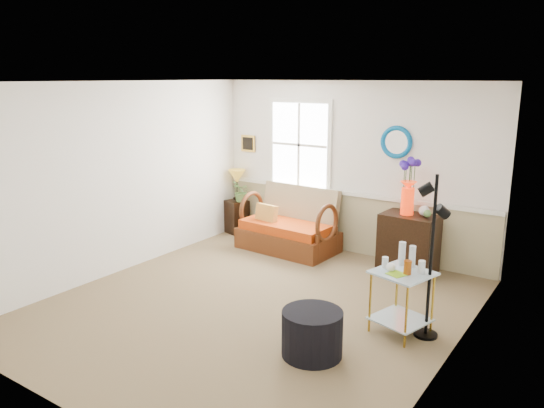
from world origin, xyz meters
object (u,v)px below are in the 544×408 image
Objects in this scene: floor_lamp at (431,258)px; cabinet at (409,243)px; ottoman at (312,333)px; loveseat at (288,220)px; lamp_stand at (237,217)px; side_table at (401,303)px.

cabinet is at bearing 95.64° from floor_lamp.
loveseat is at bearing 126.71° from ottoman.
cabinet is at bearing -2.39° from lamp_stand.
cabinet is 1.36× the size of ottoman.
ottoman is at bearing -84.98° from cabinet.
floor_lamp is at bearing 18.44° from side_table.
loveseat reaches higher than ottoman.
loveseat is 2.99m from side_table.
floor_lamp is at bearing -25.38° from lamp_stand.
cabinet reaches higher than side_table.
side_table is at bearing 59.88° from ottoman.
side_table is (3.72, -1.97, 0.06)m from lamp_stand.
floor_lamp is at bearing -27.04° from loveseat.
cabinet is 0.47× the size of floor_lamp.
loveseat is 0.87× the size of floor_lamp.
cabinet is at bearing 91.21° from ottoman.
loveseat is at bearing -13.57° from lamp_stand.
floor_lamp is at bearing -60.32° from cabinet.
ottoman is at bearing -148.25° from floor_lamp.
cabinet is 2.00m from floor_lamp.
loveseat reaches higher than lamp_stand.
ottoman is (-0.79, -1.01, -0.63)m from floor_lamp.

